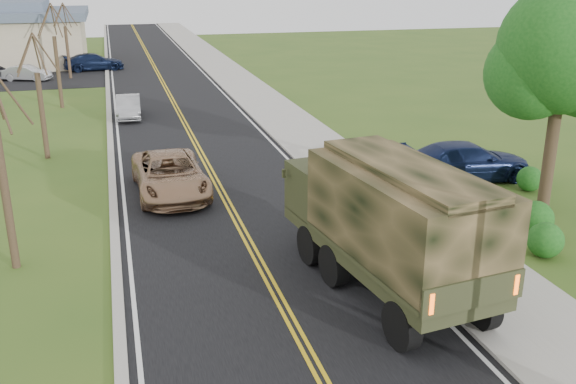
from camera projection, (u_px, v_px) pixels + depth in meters
name	position (u px, v px, depth m)	size (l,w,h in m)	color
road	(165.00, 87.00, 48.04)	(8.00, 120.00, 0.01)	black
curb_right	(220.00, 84.00, 49.06)	(0.30, 120.00, 0.12)	#9E998E
sidewalk_right	(242.00, 83.00, 49.50)	(3.20, 120.00, 0.10)	#9E998E
curb_left	(108.00, 89.00, 46.99)	(0.30, 120.00, 0.10)	#9E998E
leafy_tree	(563.00, 58.00, 21.67)	(4.83, 4.50, 8.10)	#38281C
bare_tree_a	(4.00, 183.00, 18.11)	(1.93, 2.26, 6.08)	#38281C
bare_tree_b	(41.00, 106.00, 29.08)	(1.83, 2.14, 5.73)	#38281C
bare_tree_c	(57.00, 64.00, 39.92)	(2.04, 2.39, 6.42)	#38281C
bare_tree_d	(67.00, 46.00, 50.92)	(1.88, 2.20, 5.91)	#38281C
military_truck	(389.00, 217.00, 16.86)	(3.64, 7.90, 3.80)	black
suv_champagne	(170.00, 175.00, 24.91)	(2.61, 5.65, 1.57)	#A57E5D
sedan_silver	(128.00, 107.00, 37.83)	(1.38, 3.96, 1.30)	#A4A5A9
pickup_navy	(467.00, 161.00, 26.61)	(2.22, 5.46, 1.58)	#101B3E
lot_car_silver	(27.00, 73.00, 50.47)	(1.30, 3.73, 1.23)	silver
lot_car_navy	(94.00, 62.00, 55.61)	(2.06, 5.07, 1.47)	black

